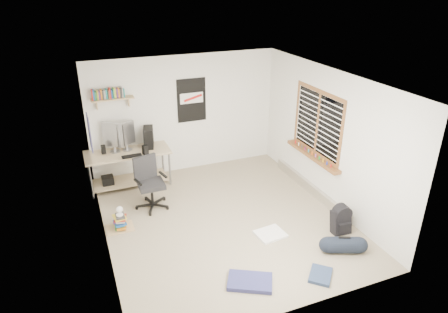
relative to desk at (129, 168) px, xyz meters
name	(u,v)px	position (x,y,z in m)	size (l,w,h in m)	color
floor	(225,220)	(1.31, -1.94, -0.37)	(4.00, 4.50, 0.01)	gray
ceiling	(225,79)	(1.31, -1.94, 2.14)	(4.00, 4.50, 0.01)	white
back_wall	(185,114)	(1.31, 0.31, 0.89)	(4.00, 0.01, 2.50)	silver
left_wall	(98,176)	(-0.70, -1.94, 0.89)	(0.01, 4.50, 2.50)	silver
right_wall	(328,138)	(3.31, -1.94, 0.89)	(0.01, 4.50, 2.50)	silver
desk	(129,168)	(0.00, 0.00, 0.00)	(1.65, 0.72, 0.75)	tan
monitor_left	(114,140)	(-0.23, 0.06, 0.63)	(0.45, 0.11, 0.49)	#9E9EA3
monitor_right	(126,139)	(0.02, 0.06, 0.62)	(0.42, 0.10, 0.46)	#99999E
pc_tower	(149,137)	(0.46, 0.06, 0.59)	(0.18, 0.38, 0.40)	black
keyboard	(132,156)	(0.04, -0.30, 0.40)	(0.38, 0.13, 0.02)	black
speaker_left	(103,149)	(-0.44, 0.04, 0.47)	(0.08, 0.08, 0.17)	black
speaker_right	(145,150)	(0.31, -0.30, 0.48)	(0.09, 0.09, 0.19)	black
office_chair	(151,183)	(0.23, -1.03, 0.12)	(0.64, 0.64, 0.97)	black
wall_shelf	(112,99)	(-0.14, 0.20, 1.42)	(0.80, 0.22, 0.24)	tan
poster_back_wall	(192,100)	(1.46, 0.29, 1.19)	(0.62, 0.03, 0.92)	black
poster_left_wall	(90,133)	(-0.68, -0.74, 1.14)	(0.02, 0.42, 0.60)	navy
window	(317,123)	(3.26, -1.64, 1.08)	(0.10, 1.50, 1.26)	brown
baseboard_heater	(311,188)	(3.26, -1.64, -0.28)	(0.08, 2.50, 0.18)	#B7B2A8
backpack	(341,222)	(2.96, -2.99, -0.16)	(0.30, 0.24, 0.41)	black
duffel_bag	(343,244)	(2.68, -3.45, -0.22)	(0.26, 0.26, 0.50)	black
tshirt	(270,234)	(1.84, -2.64, -0.34)	(0.46, 0.39, 0.04)	white
jeans_a	(250,282)	(1.04, -3.55, -0.34)	(0.62, 0.39, 0.07)	navy
jeans_b	(320,275)	(2.04, -3.79, -0.34)	(0.39, 0.30, 0.05)	navy
book_stack	(119,221)	(-0.44, -1.51, -0.21)	(0.43, 0.35, 0.30)	brown
desk_lamp	(119,209)	(-0.42, -1.53, 0.02)	(0.12, 0.20, 0.20)	white
subwoofer	(108,182)	(-0.44, -0.01, -0.22)	(0.23, 0.23, 0.25)	black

